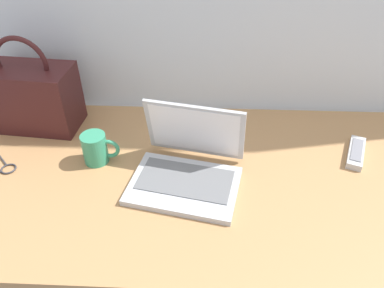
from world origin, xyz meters
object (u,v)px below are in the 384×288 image
at_px(handbag, 32,96).
at_px(remote_control_near, 356,153).
at_px(coffee_mug, 96,148).
at_px(laptop, 188,166).

bearing_deg(handbag, remote_control_near, -6.81).
bearing_deg(coffee_mug, handbag, 143.60).
relative_size(coffee_mug, remote_control_near, 0.70).
relative_size(remote_control_near, handbag, 0.50).
height_order(coffee_mug, handbag, handbag).
bearing_deg(coffee_mug, laptop, -12.95).
xyz_separation_m(coffee_mug, handbag, (-0.26, 0.19, 0.07)).
bearing_deg(remote_control_near, handbag, 173.19).
xyz_separation_m(laptop, remote_control_near, (0.53, 0.13, -0.03)).
height_order(laptop, remote_control_near, laptop).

